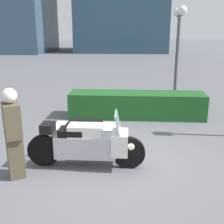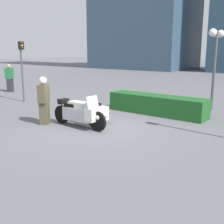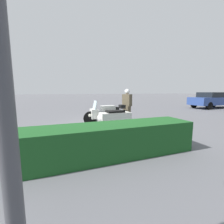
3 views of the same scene
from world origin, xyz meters
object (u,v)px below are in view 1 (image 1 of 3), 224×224
object	(u,v)px
officer_rider	(13,131)
twin_lamp_post	(179,30)
police_motorcycle	(90,139)
hedge_bush_curbside	(137,105)

from	to	relation	value
officer_rider	twin_lamp_post	bearing A→B (deg)	-151.33
police_motorcycle	hedge_bush_curbside	xyz separation A→B (m)	(1.06, 3.13, -0.07)
officer_rider	twin_lamp_post	xyz separation A→B (m)	(3.90, 6.22, 1.78)
twin_lamp_post	police_motorcycle	bearing A→B (deg)	-115.77
twin_lamp_post	hedge_bush_curbside	bearing A→B (deg)	-124.32
police_motorcycle	hedge_bush_curbside	bearing A→B (deg)	71.00
officer_rider	twin_lamp_post	world-z (taller)	twin_lamp_post
police_motorcycle	officer_rider	bearing A→B (deg)	-147.61
hedge_bush_curbside	twin_lamp_post	world-z (taller)	twin_lamp_post
officer_rider	hedge_bush_curbside	size ratio (longest dim) A/B	0.41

